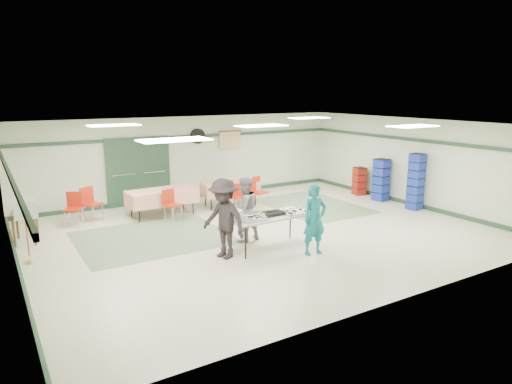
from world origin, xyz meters
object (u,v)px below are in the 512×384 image
volunteer_grey (244,209)px  crate_stack_red (359,181)px  chair_b (226,193)px  chair_loose_b (74,205)px  dining_table_a (230,188)px  dining_table_b (162,196)px  printer_table (24,216)px  crate_stack_blue_b (416,182)px  broom (26,230)px  chair_a (238,194)px  crate_stack_blue_a (381,180)px  office_printer (25,209)px  chair_loose_a (90,200)px  serving_table (270,217)px  volunteer_teal (315,220)px  volunteer_dark (224,219)px  chair_c (257,189)px  chair_d (171,201)px

volunteer_grey → crate_stack_red: 6.27m
chair_b → chair_loose_b: (-4.09, 0.84, -0.02)m
dining_table_a → chair_b: bearing=-120.4°
dining_table_b → printer_table: 3.62m
crate_stack_blue_b → broom: 10.45m
chair_a → crate_stack_blue_b: size_ratio=0.47×
dining_table_b → crate_stack_blue_b: 7.49m
volunteer_grey → crate_stack_red: size_ratio=1.66×
crate_stack_blue_a → crate_stack_red: 1.01m
office_printer → chair_loose_a: bearing=49.1°
chair_b → chair_loose_a: 3.79m
chair_loose_a → crate_stack_blue_a: crate_stack_blue_a is taller
chair_b → chair_loose_a: bearing=-172.1°
chair_loose_a → chair_loose_b: size_ratio=1.06×
serving_table → printer_table: 5.77m
printer_table → broom: (-0.08, -1.51, 0.07)m
volunteer_teal → crate_stack_red: volunteer_teal is taller
volunteer_dark → broom: 4.07m
chair_c → office_printer: (-6.42, -0.63, 0.36)m
chair_a → chair_loose_b: (-4.48, 0.85, 0.06)m
volunteer_teal → chair_d: 4.52m
chair_loose_a → crate_stack_blue_b: bearing=-54.1°
serving_table → volunteer_dark: bearing=178.8°
dining_table_b → office_printer: office_printer is taller
printer_table → chair_b: bearing=9.5°
chair_b → chair_loose_b: 4.18m
serving_table → chair_b: bearing=77.1°
chair_loose_b → broom: (-1.32, -2.34, 0.15)m
volunteer_grey → dining_table_b: size_ratio=0.80×
chair_c → office_printer: bearing=170.2°
chair_loose_a → chair_b: bearing=-46.5°
volunteer_dark → chair_d: 3.38m
volunteer_teal → dining_table_b: 5.06m
chair_a → crate_stack_blue_a: bearing=-13.2°
volunteer_dark → printer_table: size_ratio=1.89×
crate_stack_blue_a → volunteer_grey: bearing=-167.7°
serving_table → broom: broom is taller
chair_a → chair_loose_a: (-4.03, 1.05, 0.10)m
volunteer_teal → chair_d: (-1.70, 4.18, -0.25)m
chair_d → volunteer_dark: bearing=-110.6°
chair_loose_b → office_printer: office_printer is taller
volunteer_grey → chair_c: (1.96, 2.62, -0.21)m
volunteer_grey → office_printer: size_ratio=3.28×
volunteer_teal → printer_table: 6.77m
chair_d → crate_stack_red: crate_stack_red is taller
crate_stack_blue_a → office_printer: size_ratio=2.85×
broom → chair_loose_a: bearing=61.1°
dining_table_a → chair_c: (0.64, -0.56, 0.00)m
office_printer → chair_c: bearing=10.1°
serving_table → office_printer: size_ratio=4.08×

